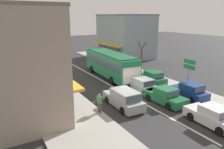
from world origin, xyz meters
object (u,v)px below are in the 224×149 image
Objects in this scene: sedan_adjacent_lane_trail at (213,117)px; city_bus at (110,63)px; sedan_behind_bus_mid at (143,86)px; pedestrian_with_handbag_near at (99,102)px; sedan_queue_gap_filler at (165,96)px; traffic_light_downstreet at (40,46)px; parked_hatchback_kerb_second at (152,78)px; directional_road_sign at (189,67)px; parked_hatchback_kerb_front at (189,92)px; street_tree_right at (141,58)px; wagon_queue_far_back at (124,99)px.

city_bus is at bearing 90.74° from sedan_adjacent_lane_trail.
pedestrian_with_handbag_near is at bearing -157.91° from sedan_behind_bus_mid.
city_bus is 11.23m from pedestrian_with_handbag_near.
traffic_light_downstreet is (-5.90, 23.78, 2.19)m from sedan_queue_gap_filler.
directional_road_sign reaches higher than parked_hatchback_kerb_second.
parked_hatchback_kerb_front reaches higher than sedan_queue_gap_filler.
parked_hatchback_kerb_second is 4.84m from directional_road_sign.
street_tree_right is at bearing -1.13° from city_bus.
directional_road_sign is at bearing -1.31° from wagon_queue_far_back.
sedan_behind_bus_mid is 3.22m from parked_hatchback_kerb_second.
sedan_behind_bus_mid is at bearing -73.47° from traffic_light_downstreet.
pedestrian_with_handbag_near is (-11.12, -9.24, -1.06)m from street_tree_right.
street_tree_right is (10.75, -13.71, -0.72)m from traffic_light_downstreet.
city_bus is at bearing 90.38° from sedan_queue_gap_filler.
parked_hatchback_kerb_second is at bearing 61.65° from sedan_queue_gap_filler.
sedan_queue_gap_filler is 4.56m from directional_road_sign.
pedestrian_with_handbag_near is (-6.39, 5.70, 0.40)m from sedan_adjacent_lane_trail.
street_tree_right reaches higher than wagon_queue_far_back.
city_bus is 14.84m from traffic_light_downstreet.
traffic_light_downstreet is (-8.73, 24.08, 2.15)m from parked_hatchback_kerb_front.
sedan_queue_gap_filler is 11.27m from street_tree_right.
sedan_adjacent_lane_trail is at bearing -57.28° from wagon_queue_far_back.
directional_road_sign is 9.16m from street_tree_right.
traffic_light_downstreet is at bearing 128.08° from street_tree_right.
traffic_light_downstreet reaches higher than pedestrian_with_handbag_near.
city_bus is 9.81m from wagon_queue_far_back.
sedan_queue_gap_filler is at bearing 91.49° from sedan_adjacent_lane_trail.
sedan_behind_bus_mid is 4.60m from parked_hatchback_kerb_front.
street_tree_right reaches higher than sedan_queue_gap_filler.
sedan_adjacent_lane_trail is 4.88m from sedan_queue_gap_filler.
pedestrian_with_handbag_near is (-6.41, -2.60, 0.40)m from sedan_behind_bus_mid.
traffic_light_downstreet reaches higher than parked_hatchback_kerb_front.
wagon_queue_far_back is 22.84m from traffic_light_downstreet.
city_bus is 2.97× the size of parked_hatchback_kerb_front.
pedestrian_with_handbag_near reaches higher than parked_hatchback_kerb_front.
sedan_behind_bus_mid is at bearing -146.17° from parked_hatchback_kerb_second.
directional_road_sign is (3.81, -2.47, 2.04)m from sedan_behind_bus_mid.
traffic_light_downstreet is (-2.16, 22.64, 2.11)m from wagon_queue_far_back.
pedestrian_with_handbag_near is (-2.53, -0.31, 0.32)m from wagon_queue_far_back.
parked_hatchback_kerb_front is at bearing -54.20° from sedan_behind_bus_mid.
sedan_queue_gap_filler is (-0.14, -3.43, 0.00)m from sedan_behind_bus_mid.
directional_road_sign is (1.13, 1.26, 1.99)m from parked_hatchback_kerb_front.
wagon_queue_far_back is 7.94m from directional_road_sign.
street_tree_right is (4.85, 10.07, 1.47)m from sedan_queue_gap_filler.
sedan_queue_gap_filler is 1.16× the size of parked_hatchback_kerb_front.
parked_hatchback_kerb_second is 0.82× the size of street_tree_right.
sedan_adjacent_lane_trail is 8.31m from sedan_behind_bus_mid.
sedan_behind_bus_mid is 4.98m from directional_road_sign.
pedestrian_with_handbag_near is at bearing -90.92° from traffic_light_downstreet.
sedan_queue_gap_filler is 1.19× the size of directional_road_sign.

